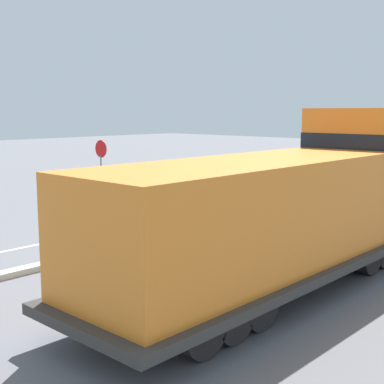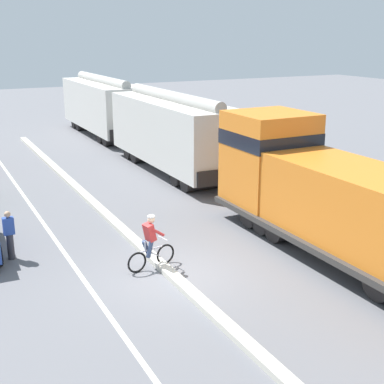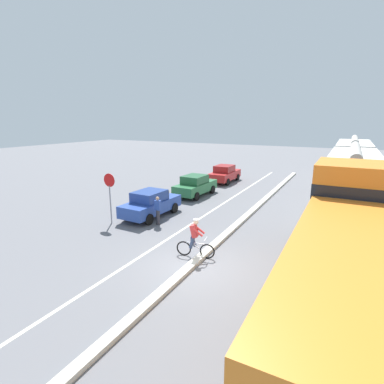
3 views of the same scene
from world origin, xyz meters
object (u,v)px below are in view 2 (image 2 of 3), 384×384
at_px(pedestrian_by_cars, 9,234).
at_px(hopper_car_middle, 103,106).
at_px(locomotive, 332,200).
at_px(hopper_car_lead, 173,132).
at_px(cyclist, 151,244).

bearing_deg(pedestrian_by_cars, hopper_car_middle, 64.12).
bearing_deg(locomotive, hopper_car_middle, 90.00).
bearing_deg(locomotive, pedestrian_by_cars, 156.14).
relative_size(hopper_car_lead, hopper_car_middle, 1.00).
height_order(hopper_car_lead, pedestrian_by_cars, hopper_car_lead).
bearing_deg(cyclist, hopper_car_middle, 75.51).
xyz_separation_m(hopper_car_lead, pedestrian_by_cars, (-9.49, -7.96, -1.23)).
bearing_deg(locomotive, hopper_car_lead, 90.00).
xyz_separation_m(hopper_car_lead, cyclist, (-5.76, -10.68, -1.26)).
xyz_separation_m(locomotive, hopper_car_lead, (0.00, 12.16, 0.28)).
relative_size(locomotive, hopper_car_middle, 1.10).
bearing_deg(hopper_car_lead, cyclist, -118.33).
bearing_deg(pedestrian_by_cars, hopper_car_lead, 39.99).
height_order(locomotive, pedestrian_by_cars, locomotive).
height_order(locomotive, cyclist, locomotive).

